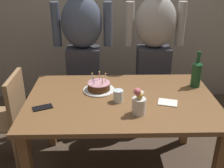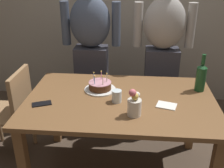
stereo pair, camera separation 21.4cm
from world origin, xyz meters
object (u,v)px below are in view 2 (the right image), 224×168
(wine_bottle, at_px, (201,77))
(flower_vase, at_px, (134,105))
(birthday_cake, at_px, (100,86))
(person_man_bearded, at_px, (91,51))
(cell_phone, at_px, (42,104))
(napkin_stack, at_px, (167,106))
(dining_chair, at_px, (13,108))
(water_glass_near, at_px, (117,96))
(person_woman_cardigan, at_px, (162,53))

(wine_bottle, distance_m, flower_vase, 0.71)
(birthday_cake, bearing_deg, person_man_bearded, 105.26)
(wine_bottle, relative_size, cell_phone, 2.20)
(cell_phone, xyz_separation_m, napkin_stack, (0.95, 0.06, 0.00))
(birthday_cake, height_order, dining_chair, birthday_cake)
(flower_vase, relative_size, dining_chair, 0.24)
(birthday_cake, relative_size, person_man_bearded, 0.16)
(cell_phone, height_order, napkin_stack, same)
(water_glass_near, relative_size, person_man_bearded, 0.06)
(water_glass_near, relative_size, person_woman_cardigan, 0.06)
(wine_bottle, bearing_deg, napkin_stack, -135.16)
(birthday_cake, height_order, water_glass_near, birthday_cake)
(wine_bottle, relative_size, flower_vase, 1.53)
(person_woman_cardigan, xyz_separation_m, dining_chair, (-1.37, -0.63, -0.36))
(napkin_stack, bearing_deg, dining_chair, 169.58)
(person_woman_cardigan, bearing_deg, cell_phone, 43.55)
(cell_phone, bearing_deg, person_man_bearded, 52.71)
(wine_bottle, height_order, dining_chair, wine_bottle)
(napkin_stack, bearing_deg, wine_bottle, 44.84)
(birthday_cake, height_order, cell_phone, birthday_cake)
(person_woman_cardigan, bearing_deg, wine_bottle, 115.23)
(water_glass_near, xyz_separation_m, cell_phone, (-0.57, -0.09, -0.04))
(dining_chair, bearing_deg, person_woman_cardigan, 114.46)
(cell_phone, height_order, flower_vase, flower_vase)
(wine_bottle, bearing_deg, cell_phone, -164.15)
(wine_bottle, bearing_deg, dining_chair, -178.21)
(birthday_cake, bearing_deg, napkin_stack, -23.24)
(cell_phone, relative_size, person_man_bearded, 0.09)
(flower_vase, distance_m, person_man_bearded, 1.13)
(birthday_cake, bearing_deg, flower_vase, -52.64)
(napkin_stack, distance_m, person_man_bearded, 1.13)
(cell_phone, distance_m, person_woman_cardigan, 1.35)
(cell_phone, bearing_deg, water_glass_near, -13.78)
(person_man_bearded, bearing_deg, napkin_stack, 129.11)
(water_glass_near, bearing_deg, cell_phone, -170.81)
(wine_bottle, relative_size, napkin_stack, 2.20)
(cell_phone, relative_size, person_woman_cardigan, 0.09)
(water_glass_near, bearing_deg, wine_bottle, 21.10)
(wine_bottle, distance_m, cell_phone, 1.30)
(birthday_cake, distance_m, flower_vase, 0.48)
(birthday_cake, height_order, flower_vase, flower_vase)
(cell_phone, bearing_deg, person_woman_cardigan, 20.58)
(flower_vase, relative_size, person_man_bearded, 0.12)
(person_woman_cardigan, height_order, dining_chair, person_woman_cardigan)
(birthday_cake, height_order, wine_bottle, wine_bottle)
(birthday_cake, relative_size, dining_chair, 0.30)
(napkin_stack, bearing_deg, flower_vase, -148.00)
(napkin_stack, xyz_separation_m, person_man_bearded, (-0.71, 0.87, 0.13))
(cell_phone, xyz_separation_m, person_man_bearded, (0.24, 0.93, 0.13))
(napkin_stack, height_order, person_woman_cardigan, person_woman_cardigan)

